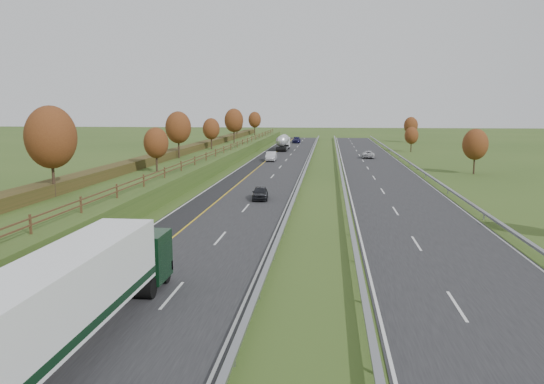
{
  "coord_description": "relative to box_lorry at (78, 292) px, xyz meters",
  "views": [
    {
      "loc": [
        9.03,
        -14.0,
        9.37
      ],
      "look_at": [
        4.17,
        31.32,
        2.2
      ],
      "focal_mm": 35.0,
      "sensor_mm": 36.0,
      "label": 1
    }
  ],
  "objects": [
    {
      "name": "trees_left",
      "position": [
        -12.04,
        51.77,
        4.04
      ],
      "size": [
        6.64,
        164.3,
        7.66
      ],
      "color": "#2D2116",
      "rests_on": "embankment_left"
    },
    {
      "name": "ground",
      "position": [
        8.6,
        50.14,
        -2.33
      ],
      "size": [
        400.0,
        400.0,
        0.0
      ],
      "primitive_type": "plane",
      "color": "#334D1B",
      "rests_on": "ground"
    },
    {
      "name": "median_barrier_far",
      "position": [
        11.4,
        55.14,
        -1.72
      ],
      "size": [
        0.32,
        200.0,
        0.71
      ],
      "color": "gray",
      "rests_on": "ground"
    },
    {
      "name": "box_lorry",
      "position": [
        0.0,
        0.0,
        0.0
      ],
      "size": [
        2.58,
        16.28,
        4.06
      ],
      "color": "black",
      "rests_on": "near_carriageway"
    },
    {
      "name": "near_carriageway",
      "position": [
        0.6,
        55.14,
        -2.31
      ],
      "size": [
        10.5,
        200.0,
        0.04
      ],
      "primitive_type": "cube",
      "color": "black",
      "rests_on": "ground"
    },
    {
      "name": "road_tanker",
      "position": [
        -0.76,
        101.72,
        -0.47
      ],
      "size": [
        2.4,
        11.22,
        3.46
      ],
      "color": "silver",
      "rests_on": "near_carriageway"
    },
    {
      "name": "car_small_far",
      "position": [
        0.69,
        127.89,
        -1.49
      ],
      "size": [
        2.43,
        5.56,
        1.59
      ],
      "primitive_type": "imported",
      "rotation": [
        0.0,
        0.0,
        0.04
      ],
      "color": "#13133B",
      "rests_on": "near_carriageway"
    },
    {
      "name": "far_carriageway",
      "position": [
        17.1,
        55.14,
        -2.31
      ],
      "size": [
        10.5,
        200.0,
        0.04
      ],
      "primitive_type": "cube",
      "color": "black",
      "rests_on": "ground"
    },
    {
      "name": "car_oncoming",
      "position": [
        17.22,
        83.99,
        -1.6
      ],
      "size": [
        2.61,
        5.08,
        1.37
      ],
      "primitive_type": "imported",
      "rotation": [
        0.0,
        0.0,
        3.07
      ],
      "color": "silver",
      "rests_on": "far_carriageway"
    },
    {
      "name": "fence_left",
      "position": [
        -7.9,
        54.73,
        0.4
      ],
      "size": [
        0.12,
        189.06,
        1.2
      ],
      "color": "#422B19",
      "rests_on": "embankment_left"
    },
    {
      "name": "lane_markings",
      "position": [
        7.0,
        55.02,
        -2.28
      ],
      "size": [
        26.75,
        200.0,
        0.01
      ],
      "color": "silver",
      "rests_on": "near_carriageway"
    },
    {
      "name": "car_dark_near",
      "position": [
        2.6,
        35.1,
        -1.61
      ],
      "size": [
        1.96,
        4.12,
        1.36
      ],
      "primitive_type": "imported",
      "rotation": [
        0.0,
        0.0,
        0.09
      ],
      "color": "black",
      "rests_on": "near_carriageway"
    },
    {
      "name": "car_silver_mid",
      "position": [
        -0.73,
        76.28,
        -1.47
      ],
      "size": [
        1.87,
        5.04,
        1.65
      ],
      "primitive_type": "imported",
      "rotation": [
        0.0,
        0.0,
        0.03
      ],
      "color": "silver",
      "rests_on": "near_carriageway"
    },
    {
      "name": "hard_shoulder",
      "position": [
        -3.15,
        55.14,
        -2.31
      ],
      "size": [
        3.0,
        200.0,
        0.04
      ],
      "primitive_type": "cube",
      "color": "black",
      "rests_on": "ground"
    },
    {
      "name": "hedge_left",
      "position": [
        -14.4,
        55.14,
        0.22
      ],
      "size": [
        2.2,
        180.0,
        1.1
      ],
      "primitive_type": "cube",
      "color": "#333315",
      "rests_on": "embankment_left"
    },
    {
      "name": "outer_barrier_far",
      "position": [
        22.9,
        55.14,
        -1.71
      ],
      "size": [
        0.32,
        200.0,
        0.71
      ],
      "color": "gray",
      "rests_on": "ground"
    },
    {
      "name": "median_barrier_near",
      "position": [
        6.3,
        55.14,
        -1.72
      ],
      "size": [
        0.32,
        200.0,
        0.71
      ],
      "color": "gray",
      "rests_on": "ground"
    },
    {
      "name": "trees_far",
      "position": [
        30.4,
        84.35,
        1.92
      ],
      "size": [
        8.45,
        118.6,
        7.12
      ],
      "color": "#2D2116",
      "rests_on": "ground"
    },
    {
      "name": "embankment_left",
      "position": [
        -12.4,
        55.14,
        -1.33
      ],
      "size": [
        12.0,
        200.0,
        2.0
      ],
      "primitive_type": "cube",
      "color": "#334D1B",
      "rests_on": "ground"
    }
  ]
}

